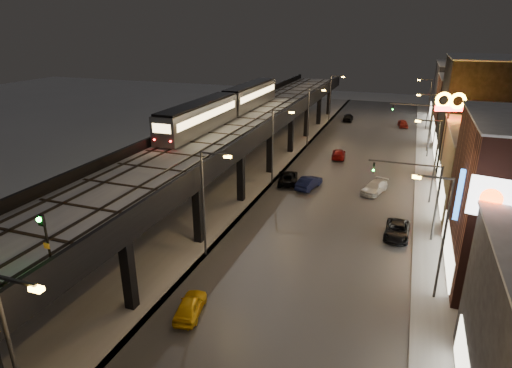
% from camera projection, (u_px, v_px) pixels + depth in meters
% --- Properties ---
extents(ground, '(220.00, 220.00, 0.00)m').
position_uv_depth(ground, '(115.00, 368.00, 23.93)').
color(ground, silver).
extents(road_surface, '(17.00, 120.00, 0.06)m').
position_uv_depth(road_surface, '(345.00, 181.00, 52.37)').
color(road_surface, '#46474D').
rests_on(road_surface, ground).
extents(sidewalk_right, '(4.00, 120.00, 0.14)m').
position_uv_depth(sidewalk_right, '(433.00, 190.00, 49.18)').
color(sidewalk_right, '#9FA1A8').
rests_on(sidewalk_right, ground).
extents(under_viaduct_pavement, '(11.00, 120.00, 0.06)m').
position_uv_depth(under_viaduct_pavement, '(243.00, 169.00, 56.65)').
color(under_viaduct_pavement, '#9FA1A8').
rests_on(under_viaduct_pavement, ground).
extents(elevated_viaduct, '(9.00, 100.00, 6.30)m').
position_uv_depth(elevated_viaduct, '(233.00, 133.00, 51.90)').
color(elevated_viaduct, black).
rests_on(elevated_viaduct, ground).
extents(viaduct_trackbed, '(8.40, 100.00, 0.32)m').
position_uv_depth(viaduct_trackbed, '(233.00, 127.00, 51.75)').
color(viaduct_trackbed, '#B2B7C1').
rests_on(viaduct_trackbed, elevated_viaduct).
extents(viaduct_parapet_streetside, '(0.30, 100.00, 1.10)m').
position_uv_depth(viaduct_parapet_streetside, '(268.00, 125.00, 50.23)').
color(viaduct_parapet_streetside, black).
rests_on(viaduct_parapet_streetside, elevated_viaduct).
extents(viaduct_parapet_far, '(0.30, 100.00, 1.10)m').
position_uv_depth(viaduct_parapet_far, '(201.00, 120.00, 52.99)').
color(viaduct_parapet_far, black).
rests_on(viaduct_parapet_far, elevated_viaduct).
extents(building_c, '(12.20, 15.20, 8.16)m').
position_uv_depth(building_c, '(508.00, 172.00, 43.07)').
color(building_c, '#7E6F52').
rests_on(building_c, ground).
extents(building_d, '(12.20, 13.20, 14.16)m').
position_uv_depth(building_d, '(491.00, 113.00, 56.11)').
color(building_d, black).
rests_on(building_d, ground).
extents(building_e, '(12.20, 12.20, 10.16)m').
position_uv_depth(building_e, '(476.00, 109.00, 69.14)').
color(building_e, brown).
rests_on(building_e, ground).
extents(building_f, '(12.20, 16.20, 11.16)m').
position_uv_depth(building_f, '(468.00, 94.00, 81.29)').
color(building_f, '#2F2F36').
rests_on(building_f, ground).
extents(streetlight_left_0, '(2.57, 0.28, 9.00)m').
position_uv_depth(streetlight_left_0, '(16.00, 352.00, 17.82)').
color(streetlight_left_0, '#38383A').
rests_on(streetlight_left_0, ground).
extents(streetlight_left_1, '(2.57, 0.28, 9.00)m').
position_uv_depth(streetlight_left_1, '(206.00, 197.00, 33.67)').
color(streetlight_left_1, '#38383A').
rests_on(streetlight_left_1, ground).
extents(streetlight_right_1, '(2.56, 0.28, 9.00)m').
position_uv_depth(streetlight_right_1, '(441.00, 231.00, 28.23)').
color(streetlight_right_1, '#38383A').
rests_on(streetlight_right_1, ground).
extents(streetlight_left_2, '(2.57, 0.28, 9.00)m').
position_uv_depth(streetlight_left_2, '(275.00, 142.00, 49.53)').
color(streetlight_left_2, '#38383A').
rests_on(streetlight_left_2, ground).
extents(streetlight_right_2, '(2.56, 0.28, 9.00)m').
position_uv_depth(streetlight_right_2, '(433.00, 156.00, 44.09)').
color(streetlight_right_2, '#38383A').
rests_on(streetlight_right_2, ground).
extents(streetlight_left_3, '(2.57, 0.28, 9.00)m').
position_uv_depth(streetlight_left_3, '(310.00, 113.00, 65.38)').
color(streetlight_left_3, '#38383A').
rests_on(streetlight_left_3, ground).
extents(streetlight_right_3, '(2.56, 0.28, 9.00)m').
position_uv_depth(streetlight_right_3, '(430.00, 121.00, 59.94)').
color(streetlight_right_3, '#38383A').
rests_on(streetlight_right_3, ground).
extents(streetlight_left_4, '(2.57, 0.28, 9.00)m').
position_uv_depth(streetlight_left_4, '(331.00, 96.00, 81.23)').
color(streetlight_left_4, '#38383A').
rests_on(streetlight_left_4, ground).
extents(streetlight_right_4, '(2.56, 0.28, 9.00)m').
position_uv_depth(streetlight_right_4, '(428.00, 101.00, 75.79)').
color(streetlight_right_4, '#38383A').
rests_on(streetlight_right_4, ground).
extents(traffic_light_rig_a, '(6.10, 0.34, 7.00)m').
position_uv_depth(traffic_light_rig_a, '(424.00, 192.00, 36.70)').
color(traffic_light_rig_a, '#38383A').
rests_on(traffic_light_rig_a, ground).
extents(traffic_light_rig_b, '(6.10, 0.34, 7.00)m').
position_uv_depth(traffic_light_rig_b, '(422.00, 122.00, 63.12)').
color(traffic_light_rig_b, '#38383A').
rests_on(traffic_light_rig_b, ground).
extents(subway_train, '(2.71, 32.67, 3.23)m').
position_uv_depth(subway_train, '(228.00, 104.00, 55.71)').
color(subway_train, gray).
rests_on(subway_train, viaduct_trackbed).
extents(rail_signal, '(0.34, 0.42, 2.91)m').
position_uv_depth(rail_signal, '(44.00, 231.00, 20.64)').
color(rail_signal, black).
rests_on(rail_signal, viaduct_trackbed).
extents(car_taxi, '(2.22, 3.97, 1.28)m').
position_uv_depth(car_taxi, '(190.00, 306.00, 28.09)').
color(car_taxi, gold).
rests_on(car_taxi, ground).
extents(car_near_white, '(2.45, 4.59, 1.44)m').
position_uv_depth(car_near_white, '(309.00, 183.00, 49.68)').
color(car_near_white, '#111841').
rests_on(car_near_white, ground).
extents(car_mid_silver, '(3.46, 5.41, 1.39)m').
position_uv_depth(car_mid_silver, '(288.00, 178.00, 51.38)').
color(car_mid_silver, black).
rests_on(car_mid_silver, ground).
extents(car_mid_dark, '(2.29, 4.60, 1.28)m').
position_uv_depth(car_mid_dark, '(339.00, 154.00, 60.89)').
color(car_mid_dark, maroon).
rests_on(car_mid_dark, ground).
extents(car_far_white, '(1.85, 4.31, 1.45)m').
position_uv_depth(car_far_white, '(348.00, 117.00, 84.29)').
color(car_far_white, black).
rests_on(car_far_white, ground).
extents(car_onc_dark, '(2.22, 4.60, 1.26)m').
position_uv_depth(car_onc_dark, '(397.00, 231.00, 38.34)').
color(car_onc_dark, black).
rests_on(car_onc_dark, ground).
extents(car_onc_white, '(3.06, 4.79, 1.29)m').
position_uv_depth(car_onc_white, '(374.00, 188.00, 48.39)').
color(car_onc_white, silver).
rests_on(car_onc_white, ground).
extents(car_onc_red, '(2.22, 4.07, 1.31)m').
position_uv_depth(car_onc_red, '(403.00, 124.00, 79.24)').
color(car_onc_red, maroon).
rests_on(car_onc_red, ground).
extents(sign_mcdonalds, '(3.28, 0.84, 11.04)m').
position_uv_depth(sign_mcdonalds, '(449.00, 110.00, 47.32)').
color(sign_mcdonalds, '#38383A').
rests_on(sign_mcdonalds, ground).
extents(sign_citgo, '(2.20, 0.39, 10.43)m').
position_uv_depth(sign_citgo, '(486.00, 221.00, 23.33)').
color(sign_citgo, '#38383A').
rests_on(sign_citgo, ground).
extents(sign_carwash, '(1.67, 0.35, 8.64)m').
position_uv_depth(sign_carwash, '(468.00, 205.00, 30.01)').
color(sign_carwash, '#38383A').
rests_on(sign_carwash, ground).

